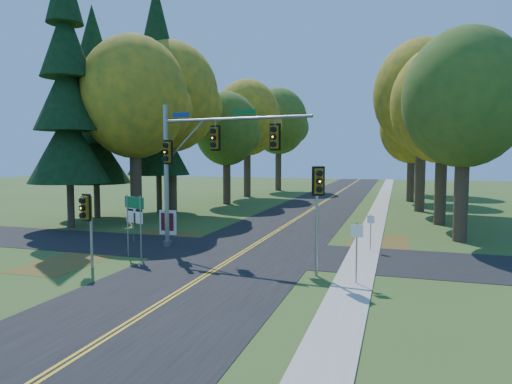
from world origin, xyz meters
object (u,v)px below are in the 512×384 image
(traffic_mast, at_px, (199,156))
(route_sign_cluster, at_px, (134,214))
(info_kiosk, at_px, (168,222))
(east_signal_pole, at_px, (318,193))

(traffic_mast, xyz_separation_m, route_sign_cluster, (-2.29, -2.80, -2.89))
(route_sign_cluster, height_order, info_kiosk, route_sign_cluster)
(traffic_mast, relative_size, info_kiosk, 5.45)
(east_signal_pole, xyz_separation_m, info_kiosk, (-11.14, 7.49, -2.79))
(east_signal_pole, bearing_deg, traffic_mast, 131.75)
(east_signal_pole, relative_size, route_sign_cluster, 1.48)
(info_kiosk, bearing_deg, route_sign_cluster, -76.29)
(traffic_mast, height_order, route_sign_cluster, traffic_mast)
(traffic_mast, relative_size, route_sign_cluster, 2.74)
(route_sign_cluster, bearing_deg, traffic_mast, 71.95)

